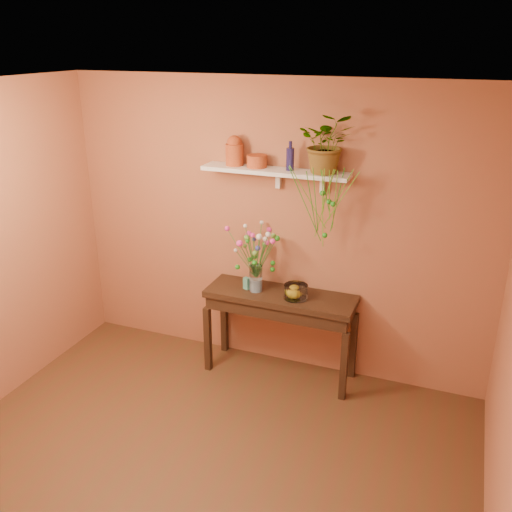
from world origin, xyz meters
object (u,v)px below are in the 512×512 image
sideboard (280,305)px  spider_plant (327,143)px  blue_bottle (290,159)px  bouquet (257,245)px  glass_vase (256,280)px  terracotta_jug (234,151)px  glass_bowl (296,292)px

sideboard → spider_plant: 1.52m
blue_bottle → bouquet: bearing=-152.8°
blue_bottle → sideboard: bearing=-101.9°
glass_vase → sideboard: bearing=5.3°
terracotta_jug → spider_plant: bearing=-0.6°
spider_plant → glass_vase: size_ratio=2.01×
sideboard → glass_vase: 0.32m
sideboard → glass_vase: (-0.23, -0.02, 0.23)m
blue_bottle → spider_plant: bearing=1.8°
spider_plant → bouquet: bearing=-166.1°
terracotta_jug → bouquet: 0.85m
spider_plant → glass_vase: (-0.57, -0.15, -1.25)m
blue_bottle → glass_bowl: bearing=-50.6°
sideboard → glass_bowl: 0.24m
sideboard → terracotta_jug: terracotta_jug is taller
spider_plant → bouquet: spider_plant is taller
terracotta_jug → blue_bottle: 0.52m
glass_bowl → sideboard: bearing=164.6°
terracotta_jug → spider_plant: 0.84m
glass_vase → terracotta_jug: bearing=149.2°
terracotta_jug → glass_bowl: bearing=-15.3°
glass_vase → bouquet: size_ratio=0.48×
spider_plant → glass_bowl: size_ratio=2.35×
bouquet → glass_bowl: bearing=-4.5°
sideboard → glass_vase: bearing=-174.7°
glass_vase → bouquet: (0.01, 0.01, 0.33)m
terracotta_jug → bouquet: bearing=-28.9°
bouquet → glass_bowl: bouquet is taller
terracotta_jug → glass_vase: (0.26, -0.16, -1.13)m
bouquet → glass_bowl: 0.54m
terracotta_jug → spider_plant: size_ratio=0.53×
sideboard → terracotta_jug: size_ratio=5.22×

